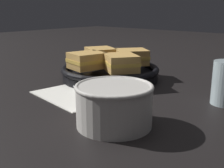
% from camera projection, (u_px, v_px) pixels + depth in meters
% --- Properties ---
extents(ground_plane, '(4.00, 4.00, 0.00)m').
position_uv_depth(ground_plane, '(106.00, 102.00, 0.66)').
color(ground_plane, black).
extents(napkin, '(0.22, 0.19, 0.00)m').
position_uv_depth(napkin, '(79.00, 94.00, 0.71)').
color(napkin, white).
rests_on(napkin, ground_plane).
extents(soup_bowl, '(0.14, 0.14, 0.08)m').
position_uv_depth(soup_bowl, '(114.00, 103.00, 0.51)').
color(soup_bowl, silver).
rests_on(soup_bowl, ground_plane).
extents(spoon, '(0.15, 0.09, 0.01)m').
position_uv_depth(spoon, '(83.00, 94.00, 0.69)').
color(spoon, silver).
rests_on(spoon, napkin).
extents(skillet, '(0.39, 0.30, 0.04)m').
position_uv_depth(skillet, '(110.00, 73.00, 0.85)').
color(skillet, black).
rests_on(skillet, ground_plane).
extents(sandwich_near_left, '(0.13, 0.12, 0.05)m').
position_uv_depth(sandwich_near_left, '(121.00, 63.00, 0.78)').
color(sandwich_near_left, tan).
rests_on(sandwich_near_left, skillet).
extents(sandwich_near_right, '(0.13, 0.13, 0.05)m').
position_uv_depth(sandwich_near_right, '(131.00, 57.00, 0.87)').
color(sandwich_near_right, tan).
rests_on(sandwich_near_right, skillet).
extents(sandwich_far_left, '(0.12, 0.12, 0.05)m').
position_uv_depth(sandwich_far_left, '(101.00, 55.00, 0.90)').
color(sandwich_far_left, tan).
rests_on(sandwich_far_left, skillet).
extents(sandwich_far_right, '(0.10, 0.11, 0.05)m').
position_uv_depth(sandwich_far_right, '(87.00, 60.00, 0.81)').
color(sandwich_far_right, tan).
rests_on(sandwich_far_right, skillet).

